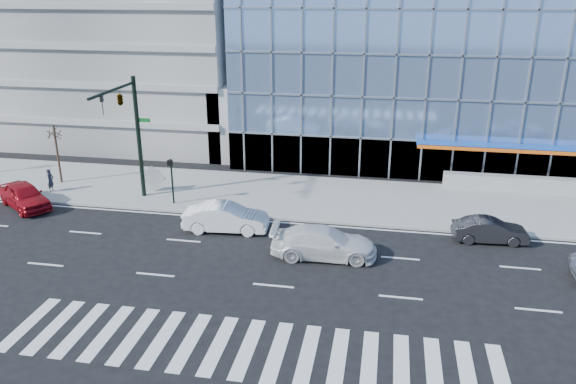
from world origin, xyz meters
name	(u,v)px	position (x,y,z in m)	size (l,w,h in m)	color
ground	(288,249)	(0.00, 0.00, 0.00)	(160.00, 160.00, 0.00)	black
sidewalk	(310,196)	(0.00, 8.00, 0.07)	(120.00, 8.00, 0.15)	gray
theatre_building	(497,57)	(14.00, 26.00, 7.50)	(42.00, 26.00, 15.00)	#7C9FD0
parking_garage	(134,23)	(-20.00, 26.00, 10.00)	(24.00, 24.00, 20.00)	gray
ramp_block	(257,118)	(-6.00, 18.00, 3.00)	(6.00, 8.00, 6.00)	gray
traffic_signal	(126,112)	(-11.00, 4.57, 6.16)	(1.14, 5.74, 8.00)	black
ped_signal_post	(171,174)	(-8.50, 4.94, 2.14)	(0.30, 0.33, 3.00)	black
street_tree_near	(54,133)	(-18.00, 7.50, 3.78)	(1.10, 1.10, 4.23)	#332319
white_suv	(324,243)	(1.99, -0.50, 0.81)	(2.26, 5.56, 1.61)	silver
white_sedan	(226,218)	(-4.01, 1.78, 0.81)	(1.72, 4.93, 1.62)	white
dark_sedan	(490,230)	(10.89, 3.00, 0.67)	(1.43, 4.09, 1.35)	black
red_sedan	(24,196)	(-17.78, 2.95, 0.80)	(1.90, 4.72, 1.61)	maroon
pedestrian	(50,180)	(-17.56, 5.58, 0.95)	(0.58, 0.38, 1.60)	black
tilted_panel	(153,178)	(-10.66, 6.91, 1.07)	(1.30, 0.06, 1.30)	#A2A2A2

